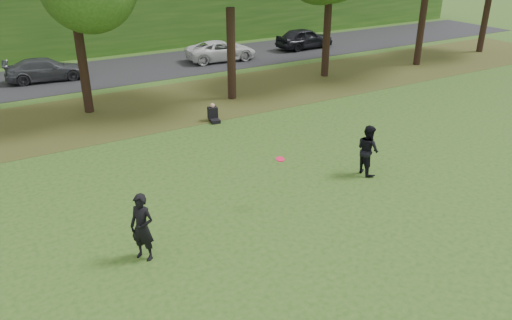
{
  "coord_description": "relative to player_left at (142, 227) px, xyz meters",
  "views": [
    {
      "loc": [
        -7.68,
        -10.08,
        7.9
      ],
      "look_at": [
        -0.33,
        2.43,
        1.3
      ],
      "focal_mm": 35.0,
      "sensor_mm": 36.0,
      "label": 1
    }
  ],
  "objects": [
    {
      "name": "ground",
      "position": [
        4.63,
        -0.96,
        -0.94
      ],
      "size": [
        120.0,
        120.0,
        0.0
      ],
      "primitive_type": "plane",
      "color": "#264C17",
      "rests_on": "ground"
    },
    {
      "name": "leaf_litter",
      "position": [
        4.63,
        12.04,
        -0.94
      ],
      "size": [
        60.0,
        7.0,
        0.01
      ],
      "primitive_type": "cube",
      "color": "#4A3D1A",
      "rests_on": "ground"
    },
    {
      "name": "street",
      "position": [
        4.63,
        20.04,
        -0.93
      ],
      "size": [
        70.0,
        7.0,
        0.02
      ],
      "primitive_type": "cube",
      "color": "black",
      "rests_on": "ground"
    },
    {
      "name": "far_hedge",
      "position": [
        4.63,
        26.04,
        1.56
      ],
      "size": [
        70.0,
        3.0,
        5.0
      ],
      "primitive_type": "cube",
      "color": "#245016",
      "rests_on": "ground"
    },
    {
      "name": "player_left",
      "position": [
        0.0,
        0.0,
        0.0
      ],
      "size": [
        0.78,
        0.82,
        1.89
      ],
      "primitive_type": "imported",
      "rotation": [
        0.0,
        0.0,
        -0.92
      ],
      "color": "black",
      "rests_on": "ground"
    },
    {
      "name": "player_right",
      "position": [
        8.6,
        0.95,
        -0.03
      ],
      "size": [
        0.77,
        0.95,
        1.83
      ],
      "primitive_type": "imported",
      "rotation": [
        0.0,
        0.0,
        1.47
      ],
      "color": "black",
      "rests_on": "ground"
    },
    {
      "name": "parked_cars",
      "position": [
        3.42,
        19.07,
        -0.22
      ],
      "size": [
        35.88,
        4.14,
        1.54
      ],
      "color": "black",
      "rests_on": "street"
    },
    {
      "name": "frisbee",
      "position": [
        4.63,
        0.58,
        0.66
      ],
      "size": [
        0.37,
        0.37,
        0.1
      ],
      "color": "#EF1442",
      "rests_on": "ground"
    },
    {
      "name": "seated_person",
      "position": [
        6.26,
        8.71,
        -0.63
      ],
      "size": [
        0.51,
        0.78,
        0.83
      ],
      "rotation": [
        0.0,
        0.0,
        -0.14
      ],
      "color": "black",
      "rests_on": "ground"
    }
  ]
}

